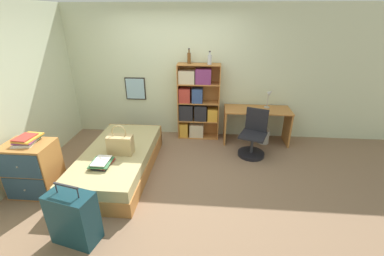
% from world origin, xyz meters
% --- Properties ---
extents(ground_plane, '(14.00, 14.00, 0.00)m').
position_xyz_m(ground_plane, '(0.00, 0.00, 0.00)').
color(ground_plane, '#84664C').
extents(wall_back, '(10.00, 0.09, 2.60)m').
position_xyz_m(wall_back, '(-0.00, 1.63, 1.30)').
color(wall_back, beige).
rests_on(wall_back, ground_plane).
extents(wall_left, '(0.06, 10.00, 2.60)m').
position_xyz_m(wall_left, '(-2.24, 0.00, 1.30)').
color(wall_left, beige).
rests_on(wall_left, ground_plane).
extents(bed, '(1.04, 2.07, 0.41)m').
position_xyz_m(bed, '(-0.78, 0.02, 0.20)').
color(bed, '#B77538').
rests_on(bed, ground_plane).
extents(handbag, '(0.38, 0.19, 0.48)m').
position_xyz_m(handbag, '(-0.67, -0.08, 0.56)').
color(handbag, tan).
rests_on(handbag, bed).
extents(book_stack_on_bed, '(0.30, 0.36, 0.09)m').
position_xyz_m(book_stack_on_bed, '(-0.84, -0.44, 0.45)').
color(book_stack_on_bed, '#232328').
rests_on(book_stack_on_bed, bed).
extents(suitcase, '(0.57, 0.39, 0.77)m').
position_xyz_m(suitcase, '(-0.78, -1.40, 0.32)').
color(suitcase, '#143842').
rests_on(suitcase, ground_plane).
extents(dresser, '(0.64, 0.51, 0.78)m').
position_xyz_m(dresser, '(-1.80, -0.59, 0.39)').
color(dresser, '#B77538').
rests_on(dresser, ground_plane).
extents(magazine_pile_on_dresser, '(0.31, 0.39, 0.09)m').
position_xyz_m(magazine_pile_on_dresser, '(-1.80, -0.54, 0.83)').
color(magazine_pile_on_dresser, silver).
rests_on(magazine_pile_on_dresser, dresser).
extents(bookcase, '(0.83, 0.29, 1.53)m').
position_xyz_m(bookcase, '(0.38, 1.44, 0.74)').
color(bookcase, '#B77538').
rests_on(bookcase, ground_plane).
extents(bottle_green, '(0.07, 0.07, 0.28)m').
position_xyz_m(bottle_green, '(0.25, 1.47, 1.64)').
color(bottle_green, brown).
rests_on(bottle_green, bookcase).
extents(bottle_brown, '(0.08, 0.08, 0.24)m').
position_xyz_m(bottle_brown, '(0.64, 1.40, 1.62)').
color(bottle_brown, '#B7BCC1').
rests_on(bottle_brown, bookcase).
extents(desk, '(1.27, 0.54, 0.70)m').
position_xyz_m(desk, '(1.61, 1.31, 0.50)').
color(desk, '#B77538').
rests_on(desk, ground_plane).
extents(desk_lamp, '(0.15, 0.11, 0.38)m').
position_xyz_m(desk_lamp, '(1.82, 1.42, 0.95)').
color(desk_lamp, '#ADA89E').
rests_on(desk_lamp, desk).
extents(desk_chair, '(0.57, 0.57, 0.85)m').
position_xyz_m(desk_chair, '(1.48, 0.78, 0.26)').
color(desk_chair, black).
rests_on(desk_chair, ground_plane).
extents(waste_bin, '(0.20, 0.20, 0.27)m').
position_xyz_m(waste_bin, '(1.78, 1.26, 0.14)').
color(waste_bin, '#B7B2A8').
rests_on(waste_bin, ground_plane).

